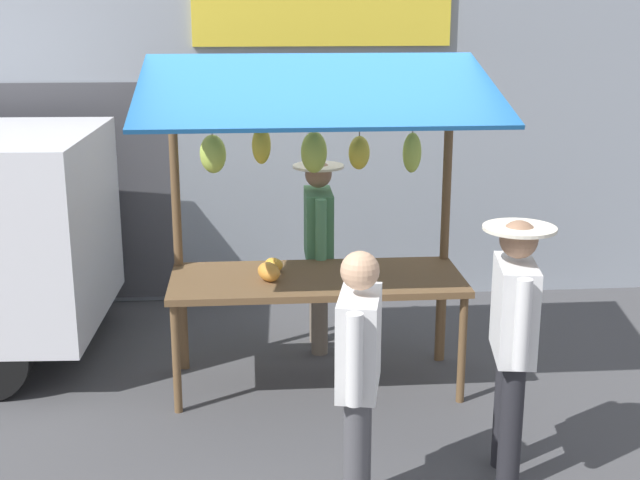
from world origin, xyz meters
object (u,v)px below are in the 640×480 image
market_stall (314,188)px  shopper_in_striped_shirt (359,367)px  vendor_with_sunhat (318,240)px  shopper_with_ponytail (513,330)px

market_stall → shopper_in_striped_shirt: 1.91m
market_stall → vendor_with_sunhat: 0.94m
shopper_with_ponytail → market_stall: bearing=45.3°
vendor_with_sunhat → shopper_with_ponytail: (-1.00, 2.20, 0.03)m
vendor_with_sunhat → shopper_in_striped_shirt: vendor_with_sunhat is taller
vendor_with_sunhat → shopper_in_striped_shirt: (-0.03, 2.51, -0.05)m
shopper_in_striped_shirt → market_stall: bearing=15.7°
market_stall → shopper_with_ponytail: 1.93m
vendor_with_sunhat → shopper_in_striped_shirt: size_ratio=1.02×
shopper_in_striped_shirt → shopper_with_ponytail: 1.02m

